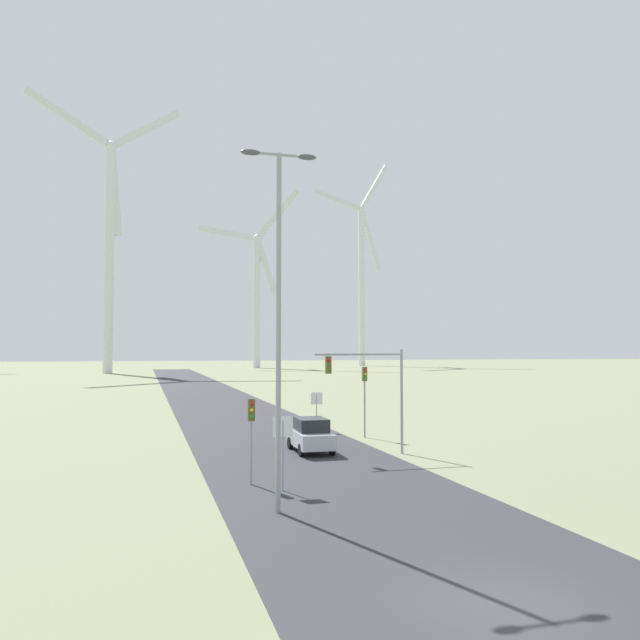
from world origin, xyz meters
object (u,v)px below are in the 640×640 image
Objects in this scene: stop_sign_near at (283,438)px; traffic_light_post_near_right at (365,386)px; car_approaching at (311,435)px; wind_turbine_left at (110,234)px; wind_turbine_center at (257,286)px; traffic_light_post_near_left at (251,421)px; streetlamp at (279,292)px; stop_sign_far at (317,404)px; traffic_light_mast_overhead at (371,379)px; wind_turbine_right at (362,270)px.

traffic_light_post_near_right is at bearing 58.04° from stop_sign_near.
traffic_light_post_near_right is 1.07× the size of car_approaching.
wind_turbine_left is 53.26m from wind_turbine_center.
wind_turbine_center is at bearing 79.91° from traffic_light_post_near_left.
stop_sign_far is (6.87, 19.86, -5.66)m from streetlamp.
stop_sign_far is 0.47× the size of traffic_light_mast_overhead.
traffic_light_post_near_right is (9.01, 16.20, -4.26)m from streetlamp.
traffic_light_mast_overhead is 158.31m from wind_turbine_center.
traffic_light_mast_overhead reaches higher than traffic_light_post_near_right.
traffic_light_post_near_left is 0.06× the size of wind_turbine_center.
wind_turbine_center is (21.60, 145.56, 22.96)m from stop_sign_far.
wind_turbine_right is at bearing 32.16° from wind_turbine_left.
traffic_light_post_near_left is at bearing -128.29° from traffic_light_post_near_right.
wind_turbine_left is 95.62m from wind_turbine_right.
car_approaching is at bearing 58.11° from traffic_light_post_near_left.
traffic_light_mast_overhead is (6.23, 6.82, 1.96)m from stop_sign_near.
wind_turbine_right reaches higher than stop_sign_near.
traffic_light_mast_overhead is (7.08, 9.95, -3.50)m from streetlamp.
stop_sign_near is 0.05× the size of wind_turbine_center.
wind_turbine_right is at bearing 23.84° from wind_turbine_center.
traffic_light_post_near_right reaches higher than stop_sign_far.
traffic_light_mast_overhead is at bearing -107.15° from traffic_light_post_near_right.
car_approaching is (4.44, 7.14, -1.65)m from traffic_light_post_near_left.
traffic_light_post_near_left is 131.71m from wind_turbine_left.
wind_turbine_left is at bearing -147.84° from wind_turbine_right.
traffic_light_post_near_left is (-1.01, 1.47, 0.53)m from stop_sign_near.
streetlamp is 3.00× the size of car_approaching.
traffic_light_post_near_right is (8.15, 13.07, 1.20)m from stop_sign_near.
wind_turbine_right reaches higher than car_approaching.
traffic_light_mast_overhead is 127.10m from wind_turbine_left.
wind_turbine_left is at bearing 95.37° from streetlamp.
traffic_light_mast_overhead reaches higher than stop_sign_near.
wind_turbine_right is (67.67, 179.99, 31.40)m from stop_sign_near.
streetlamp is 19.02m from traffic_light_post_near_right.
streetlamp reaches higher than traffic_light_post_near_left.
traffic_light_post_near_left is 14.80m from traffic_light_post_near_right.
wind_turbine_right is (68.68, 178.53, 30.87)m from traffic_light_post_near_left.
stop_sign_far is 8.57m from car_approaching.
traffic_light_post_near_left reaches higher than stop_sign_far.
wind_turbine_right is at bearing 69.45° from car_approaching.
wind_turbine_left reaches higher than streetlamp.
traffic_light_mast_overhead is at bearing -88.81° from stop_sign_far.
wind_turbine_center reaches higher than traffic_light_mast_overhead.
streetlamp is 6.35m from stop_sign_near.
wind_turbine_right reaches higher than wind_turbine_left.
wind_turbine_right is at bearing 69.40° from stop_sign_near.
streetlamp is at bearing -105.25° from stop_sign_near.
traffic_light_post_near_left is at bearing -114.73° from stop_sign_far.
stop_sign_far is at bearing 91.19° from traffic_light_mast_overhead.
stop_sign_far is at bearing 65.27° from traffic_light_post_near_left.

